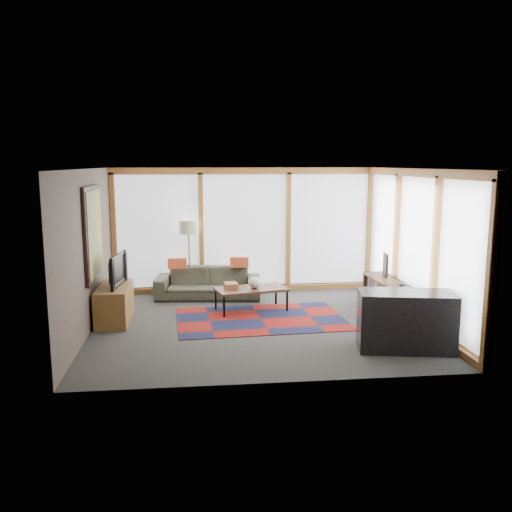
{
  "coord_description": "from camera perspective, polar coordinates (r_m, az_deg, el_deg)",
  "views": [
    {
      "loc": [
        -1.04,
        -8.78,
        2.69
      ],
      "look_at": [
        0.0,
        0.4,
        1.1
      ],
      "focal_mm": 38.0,
      "sensor_mm": 36.0,
      "label": 1
    }
  ],
  "objects": [
    {
      "name": "coffee_table",
      "position": [
        10.0,
        -0.52,
        -4.58
      ],
      "size": [
        1.39,
        0.91,
        0.43
      ],
      "primitive_type": null,
      "rotation": [
        0.0,
        0.0,
        0.23
      ],
      "color": "#372715",
      "rests_on": "ground"
    },
    {
      "name": "bar_counter",
      "position": [
        8.2,
        15.5,
        -6.61
      ],
      "size": [
        1.45,
        0.88,
        0.86
      ],
      "primitive_type": "cube",
      "rotation": [
        0.0,
        0.0,
        -0.19
      ],
      "color": "black",
      "rests_on": "ground"
    },
    {
      "name": "vase",
      "position": [
        9.92,
        -0.13,
        -2.82
      ],
      "size": [
        0.26,
        0.26,
        0.2
      ],
      "primitive_type": "ellipsoid",
      "rotation": [
        0.0,
        0.0,
        -0.13
      ],
      "color": "silver",
      "rests_on": "coffee_table"
    },
    {
      "name": "floor_lamp",
      "position": [
        11.13,
        -7.04,
        -0.22
      ],
      "size": [
        0.39,
        0.39,
        1.55
      ],
      "primitive_type": null,
      "color": "#312316",
      "rests_on": "ground"
    },
    {
      "name": "rug",
      "position": [
        9.5,
        0.5,
        -6.64
      ],
      "size": [
        2.98,
        2.01,
        0.01
      ],
      "primitive_type": "cube",
      "rotation": [
        0.0,
        0.0,
        0.05
      ],
      "color": "maroon",
      "rests_on": "ground"
    },
    {
      "name": "bookshelf",
      "position": [
        9.84,
        14.44,
        -4.63
      ],
      "size": [
        0.43,
        2.37,
        0.59
      ],
      "primitive_type": null,
      "color": "#372715",
      "rests_on": "ground"
    },
    {
      "name": "pillow_right",
      "position": [
        10.94,
        -1.77,
        -0.64
      ],
      "size": [
        0.39,
        0.14,
        0.21
      ],
      "primitive_type": "cube",
      "rotation": [
        0.0,
        0.0,
        -0.07
      ],
      "color": "#CB4F2B",
      "rests_on": "sofa"
    },
    {
      "name": "television",
      "position": [
        9.53,
        -14.8,
        -1.42
      ],
      "size": [
        0.24,
        0.97,
        0.55
      ],
      "primitive_type": "imported",
      "rotation": [
        0.0,
        0.0,
        1.45
      ],
      "color": "black",
      "rests_on": "tv_console"
    },
    {
      "name": "bowl_b",
      "position": [
        9.6,
        15.24,
        -2.98
      ],
      "size": [
        0.19,
        0.19,
        0.08
      ],
      "primitive_type": "ellipsoid",
      "rotation": [
        0.0,
        0.0,
        0.25
      ],
      "color": "black",
      "rests_on": "bookshelf"
    },
    {
      "name": "tv_console",
      "position": [
        9.64,
        -14.67,
        -4.86
      ],
      "size": [
        0.52,
        1.24,
        0.62
      ],
      "primitive_type": "cube",
      "color": "brown",
      "rests_on": "ground"
    },
    {
      "name": "room_envelope",
      "position": [
        9.54,
        2.84,
        2.83
      ],
      "size": [
        5.52,
        5.02,
        2.62
      ],
      "color": "#453834",
      "rests_on": "ground"
    },
    {
      "name": "sofa",
      "position": [
        10.98,
        -5.06,
        -2.82
      ],
      "size": [
        2.17,
        1.04,
        0.61
      ],
      "primitive_type": "imported",
      "rotation": [
        0.0,
        0.0,
        -0.11
      ],
      "color": "#343528",
      "rests_on": "ground"
    },
    {
      "name": "book_stack",
      "position": [
        9.95,
        -2.65,
        -3.11
      ],
      "size": [
        0.27,
        0.31,
        0.1
      ],
      "primitive_type": "cube",
      "rotation": [
        0.0,
        0.0,
        0.14
      ],
      "color": "brown",
      "rests_on": "coffee_table"
    },
    {
      "name": "pillow_left",
      "position": [
        10.93,
        -8.32,
        -0.76
      ],
      "size": [
        0.38,
        0.17,
        0.2
      ],
      "primitive_type": "cube",
      "rotation": [
        0.0,
        0.0,
        0.17
      ],
      "color": "#CB4F2B",
      "rests_on": "sofa"
    },
    {
      "name": "shelf_picture",
      "position": [
        10.45,
        13.48,
        -0.9
      ],
      "size": [
        0.09,
        0.33,
        0.43
      ],
      "primitive_type": "cube",
      "rotation": [
        0.0,
        0.0,
        -0.16
      ],
      "color": "black",
      "rests_on": "bookshelf"
    },
    {
      "name": "ground",
      "position": [
        9.25,
        0.28,
        -7.15
      ],
      "size": [
        5.5,
        5.5,
        0.0
      ],
      "primitive_type": "plane",
      "color": "#323330",
      "rests_on": "ground"
    },
    {
      "name": "bowl_a",
      "position": [
        9.28,
        15.47,
        -3.37
      ],
      "size": [
        0.19,
        0.19,
        0.09
      ],
      "primitive_type": "ellipsoid",
      "rotation": [
        0.0,
        0.0,
        -0.04
      ],
      "color": "black",
      "rests_on": "bookshelf"
    }
  ]
}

